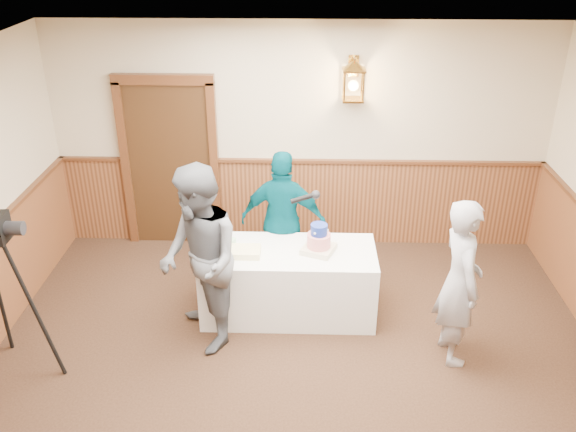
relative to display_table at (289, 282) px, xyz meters
name	(u,v)px	position (x,y,z in m)	size (l,w,h in m)	color
room_shell	(288,258)	(0.04, -1.45, 1.15)	(6.02, 7.02, 2.81)	#C3B392
display_table	(289,282)	(0.00, 0.00, 0.00)	(1.80, 0.80, 0.75)	white
tiered_cake	(319,241)	(0.31, -0.01, 0.50)	(0.39, 0.39, 0.31)	beige
sheet_cake_yellow	(245,252)	(-0.44, -0.09, 0.41)	(0.32, 0.24, 0.07)	#F9E195
sheet_cake_green	(220,243)	(-0.72, 0.08, 0.41)	(0.28, 0.22, 0.06)	#A5EAA5
interviewer	(200,260)	(-0.82, -0.53, 0.56)	(1.64, 1.12, 1.87)	#575A60
baker	(459,282)	(1.59, -0.66, 0.45)	(0.60, 0.40, 1.65)	#97979C
assistant_p	(284,222)	(-0.07, 0.53, 0.44)	(0.95, 0.40, 1.63)	#01414C
tv_camera_rig	(2,308)	(-2.50, -1.07, 0.37)	(0.65, 0.61, 1.66)	black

